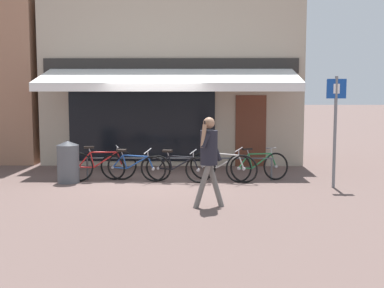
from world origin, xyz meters
The scene contains 11 objects.
ground_plane centered at (0.00, 0.00, 0.00)m, with size 160.00×160.00×0.00m, color brown.
shop_front centered at (0.33, 3.99, 2.55)m, with size 7.85×4.86×5.12m.
bike_rack_rail centered at (0.67, 0.16, 0.49)m, with size 4.69×0.04×0.57m.
bicycle_red centered at (-1.27, 0.02, 0.39)m, with size 1.74×0.61×0.87m.
bicycle_blue centered at (-0.48, 0.00, 0.35)m, with size 1.70×0.67×0.82m.
bicycle_black centered at (0.64, -0.14, 0.35)m, with size 1.64×0.67×0.81m.
bicycle_silver centered at (1.74, -0.01, 0.38)m, with size 1.67×0.89×0.86m.
bicycle_green centered at (2.60, 0.06, 0.37)m, with size 1.64×0.78×0.84m.
pedestrian_adult centered at (1.34, -2.70, 1.06)m, with size 0.61×0.51×1.73m.
litter_bin centered at (-2.01, -0.21, 0.51)m, with size 0.53×0.53×1.02m.
parking_sign centered at (4.25, -0.73, 1.55)m, with size 0.44×0.07×2.54m.
Camera 1 is at (1.15, -11.67, 2.15)m, focal length 45.00 mm.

